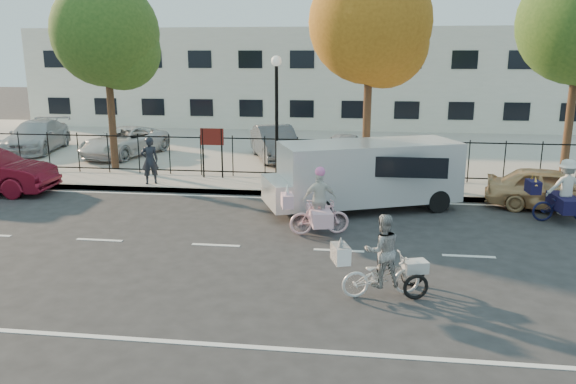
# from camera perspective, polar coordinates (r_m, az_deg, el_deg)

# --- Properties ---
(ground) EXTENTS (120.00, 120.00, 0.00)m
(ground) POSITION_cam_1_polar(r_m,az_deg,el_deg) (13.89, -7.34, -5.39)
(ground) COLOR #333334
(road_markings) EXTENTS (60.00, 9.52, 0.01)m
(road_markings) POSITION_cam_1_polar(r_m,az_deg,el_deg) (13.88, -7.34, -5.37)
(road_markings) COLOR silver
(road_markings) RESTS_ON ground
(curb) EXTENTS (60.00, 0.10, 0.15)m
(curb) POSITION_cam_1_polar(r_m,az_deg,el_deg) (18.59, -3.45, -0.07)
(curb) COLOR #A8A399
(curb) RESTS_ON ground
(sidewalk) EXTENTS (60.00, 2.20, 0.15)m
(sidewalk) POSITION_cam_1_polar(r_m,az_deg,el_deg) (19.59, -2.88, 0.67)
(sidewalk) COLOR #A8A399
(sidewalk) RESTS_ON ground
(parking_lot) EXTENTS (60.00, 15.60, 0.15)m
(parking_lot) POSITION_cam_1_polar(r_m,az_deg,el_deg) (28.23, 0.33, 4.80)
(parking_lot) COLOR #A8A399
(parking_lot) RESTS_ON ground
(iron_fence) EXTENTS (58.00, 0.06, 1.50)m
(iron_fence) POSITION_cam_1_polar(r_m,az_deg,el_deg) (20.48, -2.36, 3.62)
(iron_fence) COLOR black
(iron_fence) RESTS_ON sidewalk
(building) EXTENTS (34.00, 10.00, 6.00)m
(building) POSITION_cam_1_polar(r_m,az_deg,el_deg) (37.84, 2.23, 11.58)
(building) COLOR silver
(building) RESTS_ON ground
(lamppost) EXTENTS (0.36, 0.36, 4.33)m
(lamppost) POSITION_cam_1_polar(r_m,az_deg,el_deg) (19.73, -1.17, 9.71)
(lamppost) COLOR black
(lamppost) RESTS_ON sidewalk
(street_sign) EXTENTS (0.85, 0.06, 1.80)m
(street_sign) POSITION_cam_1_polar(r_m,az_deg,el_deg) (20.40, -7.71, 4.94)
(street_sign) COLOR black
(street_sign) RESTS_ON sidewalk
(zebra_trike) EXTENTS (1.91, 1.17, 1.64)m
(zebra_trike) POSITION_cam_1_polar(r_m,az_deg,el_deg) (10.98, 9.52, -7.29)
(zebra_trike) COLOR silver
(zebra_trike) RESTS_ON ground
(unicorn_bike) EXTENTS (1.82, 1.30, 1.79)m
(unicorn_bike) POSITION_cam_1_polar(r_m,az_deg,el_deg) (14.41, 3.10, -1.81)
(unicorn_bike) COLOR #FCC0CA
(unicorn_bike) RESTS_ON ground
(bull_bike) EXTENTS (1.90, 1.31, 1.76)m
(bull_bike) POSITION_cam_1_polar(r_m,az_deg,el_deg) (17.27, 26.22, -0.45)
(bull_bike) COLOR #101338
(bull_bike) RESTS_ON ground
(white_van) EXTENTS (6.19, 3.73, 2.02)m
(white_van) POSITION_cam_1_polar(r_m,az_deg,el_deg) (16.82, 7.90, 1.97)
(white_van) COLOR silver
(white_van) RESTS_ON ground
(gold_sedan) EXTENTS (3.94, 2.19, 1.27)m
(gold_sedan) POSITION_cam_1_polar(r_m,az_deg,el_deg) (18.47, 25.18, 0.29)
(gold_sedan) COLOR tan
(gold_sedan) RESTS_ON ground
(pedestrian) EXTENTS (0.71, 0.64, 1.63)m
(pedestrian) POSITION_cam_1_polar(r_m,az_deg,el_deg) (19.92, -13.87, 3.12)
(pedestrian) COLOR black
(pedestrian) RESTS_ON sidewalk
(lot_car_a) EXTENTS (2.76, 5.06, 1.39)m
(lot_car_a) POSITION_cam_1_polar(r_m,az_deg,el_deg) (28.36, -24.21, 5.19)
(lot_car_a) COLOR #AAADB2
(lot_car_a) RESTS_ON parking_lot
(lot_car_b) EXTENTS (3.14, 4.90, 1.26)m
(lot_car_b) POSITION_cam_1_polar(r_m,az_deg,el_deg) (25.75, -16.29, 4.93)
(lot_car_b) COLOR silver
(lot_car_b) RESTS_ON parking_lot
(lot_car_c) EXTENTS (2.89, 4.54, 1.41)m
(lot_car_c) POSITION_cam_1_polar(r_m,az_deg,el_deg) (23.87, -1.29, 5.01)
(lot_car_c) COLOR #4C4F54
(lot_car_c) RESTS_ON parking_lot
(lot_car_d) EXTENTS (2.23, 3.84, 1.23)m
(lot_car_d) POSITION_cam_1_polar(r_m,az_deg,el_deg) (22.95, 5.40, 4.35)
(lot_car_d) COLOR #B5B6BD
(lot_car_d) RESTS_ON parking_lot
(tree_west) EXTENTS (3.96, 3.96, 7.27)m
(tree_west) POSITION_cam_1_polar(r_m,az_deg,el_deg) (22.67, -17.63, 14.64)
(tree_west) COLOR #442D1D
(tree_west) RESTS_ON ground
(tree_mid) EXTENTS (4.19, 4.19, 7.68)m
(tree_mid) POSITION_cam_1_polar(r_m,az_deg,el_deg) (20.03, 8.74, 16.12)
(tree_mid) COLOR #442D1D
(tree_mid) RESTS_ON ground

